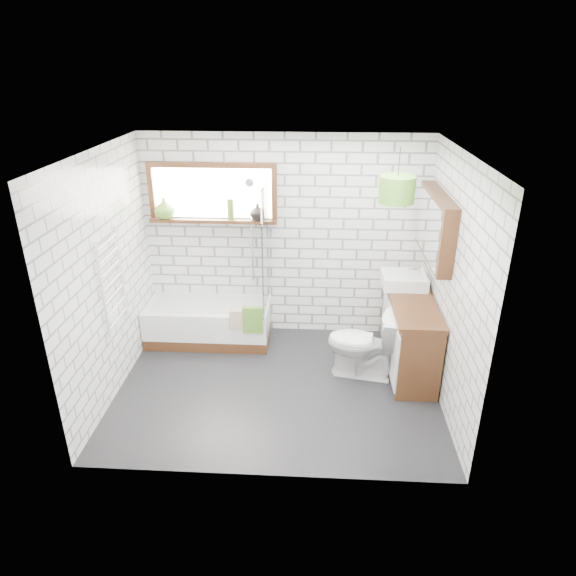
# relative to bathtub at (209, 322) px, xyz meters

# --- Properties ---
(floor) EXTENTS (3.40, 2.60, 0.01)m
(floor) POSITION_rel_bathtub_xyz_m (0.94, -0.97, -0.25)
(floor) COLOR black
(floor) RESTS_ON ground
(ceiling) EXTENTS (3.40, 2.60, 0.01)m
(ceiling) POSITION_rel_bathtub_xyz_m (0.94, -0.97, 2.26)
(ceiling) COLOR white
(ceiling) RESTS_ON ground
(wall_back) EXTENTS (3.40, 0.01, 2.50)m
(wall_back) POSITION_rel_bathtub_xyz_m (0.94, 0.34, 1.01)
(wall_back) COLOR white
(wall_back) RESTS_ON ground
(wall_front) EXTENTS (3.40, 0.01, 2.50)m
(wall_front) POSITION_rel_bathtub_xyz_m (0.94, -2.27, 1.01)
(wall_front) COLOR white
(wall_front) RESTS_ON ground
(wall_left) EXTENTS (0.01, 2.60, 2.50)m
(wall_left) POSITION_rel_bathtub_xyz_m (-0.77, -0.97, 1.01)
(wall_left) COLOR white
(wall_left) RESTS_ON ground
(wall_right) EXTENTS (0.01, 2.60, 2.50)m
(wall_right) POSITION_rel_bathtub_xyz_m (2.64, -0.97, 1.01)
(wall_right) COLOR white
(wall_right) RESTS_ON ground
(window) EXTENTS (1.52, 0.16, 0.68)m
(window) POSITION_rel_bathtub_xyz_m (0.09, 0.29, 1.56)
(window) COLOR #391E0F
(window) RESTS_ON wall_back
(towel_radiator) EXTENTS (0.06, 0.52, 1.00)m
(towel_radiator) POSITION_rel_bathtub_xyz_m (-0.72, -0.97, 0.96)
(towel_radiator) COLOR white
(towel_radiator) RESTS_ON wall_left
(mirror_cabinet) EXTENTS (0.16, 1.20, 0.70)m
(mirror_cabinet) POSITION_rel_bathtub_xyz_m (2.56, -0.37, 1.41)
(mirror_cabinet) COLOR #391E0F
(mirror_cabinet) RESTS_ON wall_right
(shower_riser) EXTENTS (0.02, 0.02, 1.30)m
(shower_riser) POSITION_rel_bathtub_xyz_m (0.54, 0.29, 1.11)
(shower_riser) COLOR silver
(shower_riser) RESTS_ON wall_back
(bathtub) EXTENTS (1.51, 0.66, 0.49)m
(bathtub) POSITION_rel_bathtub_xyz_m (0.00, 0.00, 0.00)
(bathtub) COLOR white
(bathtub) RESTS_ON floor
(shower_screen) EXTENTS (0.02, 0.72, 1.50)m
(shower_screen) POSITION_rel_bathtub_xyz_m (0.73, 0.00, 0.99)
(shower_screen) COLOR white
(shower_screen) RESTS_ON bathtub
(towel_green) EXTENTS (0.24, 0.06, 0.32)m
(towel_green) POSITION_rel_bathtub_xyz_m (0.60, -0.33, 0.22)
(towel_green) COLOR #4B7F26
(towel_green) RESTS_ON bathtub
(towel_beige) EXTENTS (0.18, 0.04, 0.23)m
(towel_beige) POSITION_rel_bathtub_xyz_m (0.42, -0.33, 0.22)
(towel_beige) COLOR tan
(towel_beige) RESTS_ON bathtub
(vanity) EXTENTS (0.48, 1.49, 0.85)m
(vanity) POSITION_rel_bathtub_xyz_m (2.40, -0.42, 0.18)
(vanity) COLOR #391E0F
(vanity) RESTS_ON floor
(basin) EXTENTS (0.50, 0.44, 0.15)m
(basin) POSITION_rel_bathtub_xyz_m (2.34, -0.11, 0.68)
(basin) COLOR white
(basin) RESTS_ON vanity
(tap) EXTENTS (0.04, 0.04, 0.18)m
(tap) POSITION_rel_bathtub_xyz_m (2.50, -0.11, 0.75)
(tap) COLOR silver
(tap) RESTS_ON vanity
(toilet) EXTENTS (0.58, 0.84, 0.79)m
(toilet) POSITION_rel_bathtub_xyz_m (1.86, -0.68, 0.15)
(toilet) COLOR white
(toilet) RESTS_ON floor
(vase_olive) EXTENTS (0.27, 0.27, 0.25)m
(vase_olive) POSITION_rel_bathtub_xyz_m (-0.50, 0.26, 1.36)
(vase_olive) COLOR #518428
(vase_olive) RESTS_ON window
(vase_dark) EXTENTS (0.23, 0.23, 0.20)m
(vase_dark) POSITION_rel_bathtub_xyz_m (0.62, 0.26, 1.33)
(vase_dark) COLOR black
(vase_dark) RESTS_ON window
(bottle) EXTENTS (0.10, 0.10, 0.24)m
(bottle) POSITION_rel_bathtub_xyz_m (0.30, 0.26, 1.36)
(bottle) COLOR #518428
(bottle) RESTS_ON window
(pendant) EXTENTS (0.35, 0.35, 0.26)m
(pendant) POSITION_rel_bathtub_xyz_m (2.08, -0.64, 1.86)
(pendant) COLOR #4B7F26
(pendant) RESTS_ON ceiling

